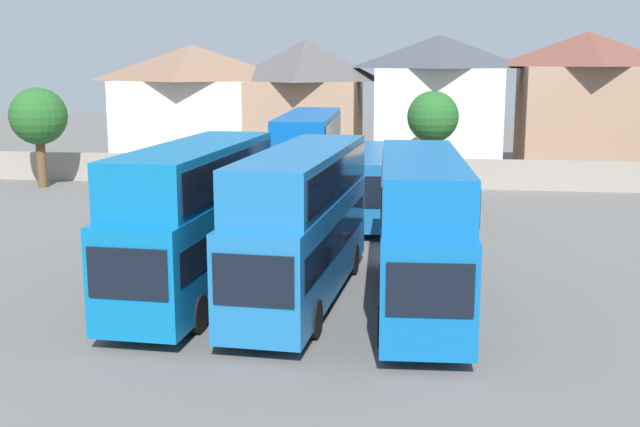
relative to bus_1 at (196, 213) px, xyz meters
The scene contains 13 objects.
ground 18.48m from the bus_1, 78.57° to the left, with size 140.00×140.00×0.00m, color #605E5B.
depot_boundary_wall 24.36m from the bus_1, 81.42° to the left, with size 56.00×0.50×1.80m, color gray.
bus_1 is the anchor object (origin of this frame).
bus_2 3.44m from the bus_1, ahead, with size 3.08×11.33×4.85m.
bus_3 7.19m from the bus_1, ahead, with size 2.99×10.79×4.77m.
bus_4 14.16m from the bus_1, 83.91° to the left, with size 3.07×11.71×5.09m.
bus_5 14.85m from the bus_1, 69.12° to the left, with size 3.34×10.62×3.32m.
house_terrace_left 35.34m from the bus_1, 106.95° to the left, with size 11.52×6.89×8.83m.
house_terrace_centre 33.99m from the bus_1, 93.01° to the left, with size 8.27×7.80×9.16m.
house_terrace_right 34.66m from the bus_1, 76.75° to the left, with size 9.19×7.22×9.46m.
house_terrace_far_right 38.01m from the bus_1, 61.66° to the left, with size 9.11×7.86×9.65m.
tree_left_of_lot 26.51m from the bus_1, 127.45° to the left, with size 3.44×3.44×6.07m.
tree_right_of_lot 27.60m from the bus_1, 74.11° to the left, with size 3.25×3.25×5.79m.
Camera 1 is at (3.76, -24.01, 7.57)m, focal length 44.34 mm.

